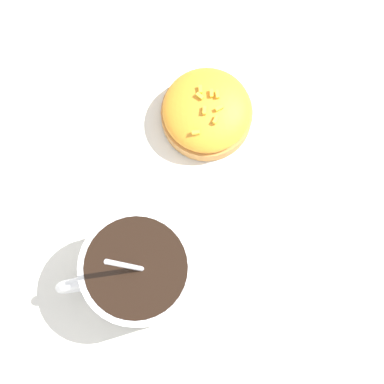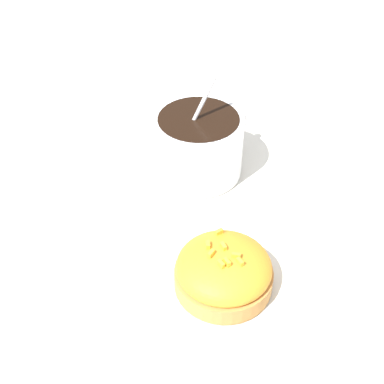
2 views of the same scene
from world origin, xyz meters
The scene contains 4 objects.
ground_plane centered at (0.00, 0.00, 0.00)m, with size 3.00×3.00×0.00m, color silver.
paper_napkin centered at (0.00, 0.00, 0.00)m, with size 0.35×0.34×0.00m.
coffee_cup centered at (-0.08, 0.00, 0.04)m, with size 0.09×0.11×0.11m.
frosted_pastry centered at (0.08, 0.00, 0.02)m, with size 0.08×0.08×0.04m.
Camera 2 is at (0.36, -0.06, 0.37)m, focal length 50.00 mm.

